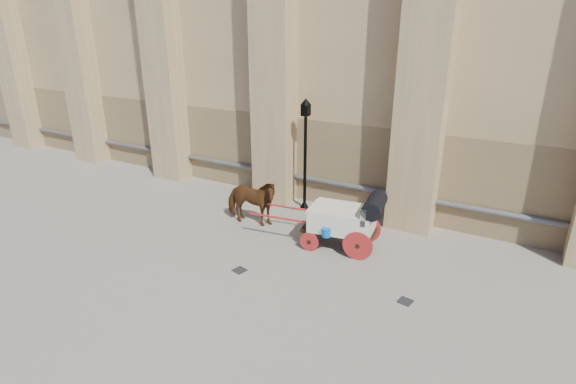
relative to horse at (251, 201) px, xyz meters
The scene contains 6 objects.
ground 1.58m from the horse, 68.49° to the right, with size 90.00×90.00×0.00m, color gray.
horse is the anchor object (origin of this frame).
carriage 3.28m from the horse, ahead, with size 4.00×1.57×1.71m.
street_lamp 2.54m from the horse, 66.07° to the left, with size 0.36×0.36×3.85m.
drain_grate_near 2.99m from the horse, 62.63° to the right, with size 0.32×0.32×0.01m, color black.
drain_grate_far 5.89m from the horse, 17.90° to the right, with size 0.32×0.32×0.01m, color black.
Camera 1 is at (7.02, -9.67, 6.23)m, focal length 28.00 mm.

